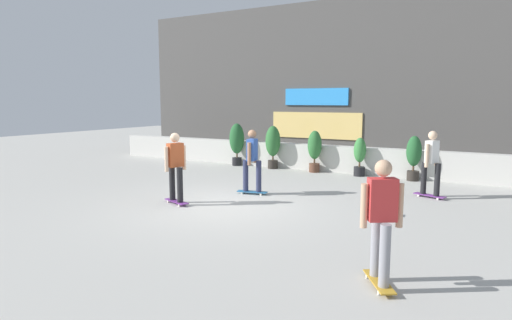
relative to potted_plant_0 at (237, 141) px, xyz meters
The scene contains 13 objects.
ground_plane 6.45m from the potted_plant_0, 60.41° to the right, with size 48.00×48.00×0.00m, color #B2AFA8.
planter_wall 3.22m from the potted_plant_0, ahead, with size 18.00×0.40×0.90m, color beige.
building_backdrop 5.92m from the potted_plant_0, 54.70° to the left, with size 20.00×2.08×6.50m.
potted_plant_0 is the anchor object (origin of this frame).
potted_plant_1 1.54m from the potted_plant_0, ahead, with size 0.54×0.54×1.54m.
potted_plant_2 3.15m from the potted_plant_0, ahead, with size 0.48×0.48×1.43m.
potted_plant_3 4.72m from the potted_plant_0, ahead, with size 0.39×0.39×1.25m.
potted_plant_4 6.39m from the potted_plant_0, ahead, with size 0.45×0.45×1.38m.
skater_mid_plaza 7.56m from the potted_plant_0, 17.60° to the right, with size 0.82×0.53×1.70m.
skater_far_left 11.13m from the potted_plant_0, 48.00° to the right, with size 0.59×0.78×1.70m.
skater_foreground 5.18m from the potted_plant_0, 53.30° to the right, with size 0.82×0.55×1.70m.
skater_by_wall_left 6.34m from the potted_plant_0, 70.86° to the right, with size 0.82×0.53×1.70m.
skateboard_near_camera 7.99m from the potted_plant_0, 34.66° to the right, with size 0.81×0.25×0.08m.
Camera 1 is at (5.61, -8.31, 2.44)m, focal length 30.62 mm.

